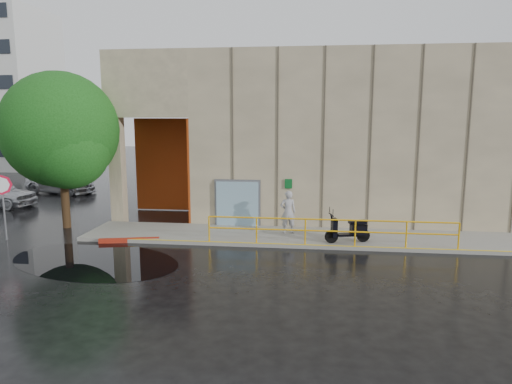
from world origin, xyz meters
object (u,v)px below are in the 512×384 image
tree_near (62,134)px  car_c (60,182)px  red_curb (129,240)px  scooter (348,223)px  stop_sign (2,193)px  person (288,212)px

tree_near → car_c: bearing=121.5°
red_curb → scooter: bearing=3.3°
stop_sign → car_c: stop_sign is taller
tree_near → stop_sign: bearing=-124.2°
scooter → tree_near: size_ratio=0.26×
red_curb → car_c: size_ratio=0.49×
stop_sign → car_c: size_ratio=0.56×
stop_sign → person: bearing=6.3°
stop_sign → car_c: 12.10m
tree_near → person: bearing=-1.5°
red_curb → tree_near: bearing=152.0°
scooter → tree_near: 12.97m
stop_sign → tree_near: bearing=52.5°
stop_sign → car_c: (-4.05, 11.33, -1.27)m
person → tree_near: 10.54m
tree_near → red_curb: bearing=-28.0°
scooter → red_curb: (-8.78, -0.50, -0.86)m
stop_sign → red_curb: bearing=-0.4°
person → stop_sign: (-11.55, -1.96, 0.91)m
person → car_c: size_ratio=0.38×
stop_sign → red_curb: (5.19, 0.27, -1.88)m
scooter → stop_sign: bearing=169.0°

